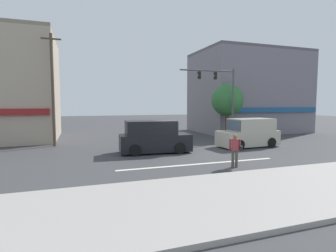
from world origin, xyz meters
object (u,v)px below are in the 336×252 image
Objects in this scene: street_tree at (227,100)px; van_crossing_leftbound at (249,133)px; sedan_crossing_center at (162,132)px; utility_pole_near_left at (53,89)px; pedestrian_foreground_with_bag at (235,149)px; traffic_light_mast at (223,92)px; van_approaching_near at (154,137)px.

street_tree is 5.59m from van_crossing_leftbound.
van_crossing_leftbound reaches higher than sedan_crossing_center.
utility_pole_near_left is 2.03× the size of sedan_crossing_center.
sedan_crossing_center is at bearing 175.48° from street_tree.
pedestrian_foreground_with_bag reaches higher than sedan_crossing_center.
pedestrian_foreground_with_bag is (-4.20, -8.38, -3.22)m from traffic_light_mast.
utility_pole_near_left reaches higher than pedestrian_foreground_with_bag.
utility_pole_near_left is at bearing 131.76° from pedestrian_foreground_with_bag.
van_approaching_near is (-6.98, -3.17, -3.17)m from traffic_light_mast.
van_crossing_leftbound is 6.98m from pedestrian_foreground_with_bag.
utility_pole_near_left is at bearing 141.65° from van_approaching_near.
sedan_crossing_center is (-6.25, 0.49, -2.83)m from street_tree.
van_crossing_leftbound is (0.42, -3.15, -3.17)m from traffic_light_mast.
sedan_crossing_center is 2.47× the size of pedestrian_foreground_with_bag.
traffic_light_mast is at bearing -131.50° from street_tree.
traffic_light_mast is at bearing -8.08° from utility_pole_near_left.
traffic_light_mast is 1.31× the size of van_approaching_near.
van_crossing_leftbound reaches higher than pedestrian_foreground_with_bag.
van_crossing_leftbound is (13.80, -5.05, -3.34)m from utility_pole_near_left.
utility_pole_near_left is 15.06m from van_crossing_leftbound.
van_approaching_near is 7.39m from van_crossing_leftbound.
traffic_light_mast is 6.27m from sedan_crossing_center.
van_crossing_leftbound is (5.15, -5.36, 0.29)m from sedan_crossing_center.
utility_pole_near_left is at bearing 171.92° from traffic_light_mast.
traffic_light_mast is at bearing -25.00° from sedan_crossing_center.
traffic_light_mast is 9.91m from pedestrian_foreground_with_bag.
van_approaching_near is at bearing -179.86° from van_crossing_leftbound.
pedestrian_foreground_with_bag is (2.78, -5.22, -0.05)m from van_approaching_near.
sedan_crossing_center is 7.44m from van_crossing_leftbound.
street_tree is at bearing 60.49° from pedestrian_foreground_with_bag.
utility_pole_near_left is at bearing 179.29° from street_tree.
utility_pole_near_left is 1.78× the size of van_approaching_near.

